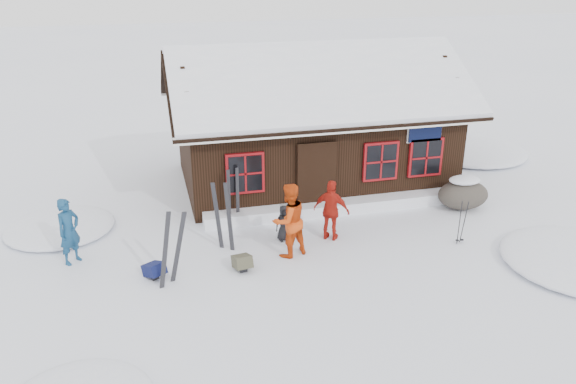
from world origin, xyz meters
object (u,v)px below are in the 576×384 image
skier_orange_right (331,211)px  backpack_blue (155,272)px  ski_pair_left (172,249)px  ski_poles (462,223)px  skier_orange_left (289,220)px  skier_teal (69,231)px  boulder (463,194)px  skier_crouched (284,223)px  backpack_olive (242,264)px

skier_orange_right → backpack_blue: 4.55m
ski_pair_left → ski_poles: 7.11m
skier_orange_left → ski_poles: 4.37m
ski_pair_left → skier_teal: bearing=133.2°
boulder → skier_crouched: bearing=-172.8°
ski_pair_left → backpack_blue: ski_pair_left is taller
skier_orange_right → ski_pair_left: ski_pair_left is taller
skier_orange_right → ski_pair_left: (-4.02, -1.16, 0.04)m
skier_orange_left → skier_orange_right: skier_orange_left is taller
boulder → ski_pair_left: (-8.32, -2.09, 0.40)m
skier_orange_left → backpack_olive: skier_orange_left is taller
skier_orange_left → backpack_blue: size_ratio=3.73×
boulder → ski_poles: 2.32m
skier_teal → skier_orange_left: (5.02, -0.94, 0.11)m
skier_teal → ski_pair_left: bearing=-81.0°
skier_teal → skier_crouched: (5.10, -0.15, -0.33)m
backpack_blue → backpack_olive: bearing=-34.4°
skier_crouched → skier_orange_left: bearing=-100.1°
skier_crouched → ski_pair_left: 3.20m
backpack_blue → backpack_olive: (1.97, -0.16, 0.00)m
skier_orange_left → backpack_blue: skier_orange_left is taller
skier_orange_left → ski_poles: skier_orange_left is taller
skier_crouched → ski_poles: size_ratio=0.80×
boulder → backpack_blue: bearing=-168.7°
ski_poles → skier_orange_left: bearing=173.6°
skier_crouched → ski_pair_left: (-2.85, -1.40, 0.36)m
ski_poles → skier_crouched: bearing=163.3°
skier_orange_left → skier_crouched: 0.91m
skier_teal → boulder: skier_teal is taller
ski_pair_left → backpack_blue: bearing=127.2°
skier_orange_left → ski_pair_left: bearing=-7.7°
ski_poles → backpack_blue: ski_poles is taller
boulder → backpack_blue: 8.91m
backpack_olive → skier_orange_right: bearing=14.0°
skier_teal → skier_orange_left: size_ratio=0.88×
skier_crouched → ski_poles: ski_poles is taller
boulder → ski_poles: bearing=-121.8°
skier_teal → ski_pair_left: ski_pair_left is taller
skier_orange_left → backpack_blue: bearing=-15.5°
boulder → ski_poles: (-1.22, -1.97, 0.12)m
skier_orange_left → boulder: skier_orange_left is taller
skier_crouched → ski_poles: bearing=-21.2°
ski_pair_left → backpack_blue: size_ratio=3.55×
skier_teal → skier_orange_right: (6.26, -0.39, -0.01)m
ski_poles → backpack_olive: size_ratio=2.32×
backpack_blue → skier_crouched: bearing=-11.9°
ski_poles → backpack_olive: (-5.55, 0.07, -0.41)m
ski_pair_left → backpack_blue: (-0.41, 0.35, -0.70)m
skier_orange_right → skier_teal: bearing=32.0°
skier_teal → boulder: 10.58m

